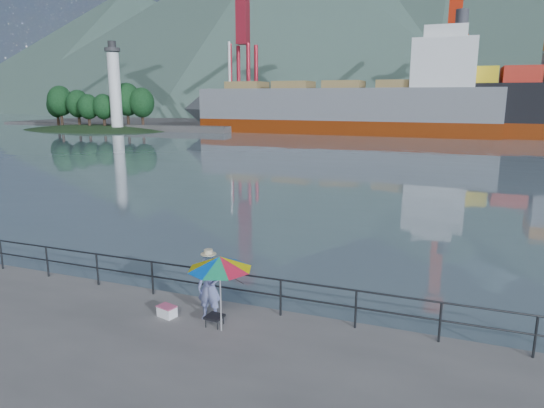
{
  "coord_description": "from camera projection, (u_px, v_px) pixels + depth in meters",
  "views": [
    {
      "loc": [
        7.06,
        -9.55,
        5.7
      ],
      "look_at": [
        1.11,
        6.0,
        2.0
      ],
      "focal_mm": 32.0,
      "sensor_mm": 36.0,
      "label": 1
    }
  ],
  "objects": [
    {
      "name": "folding_stool",
      "position": [
        215.0,
        320.0,
        12.29
      ],
      "size": [
        0.46,
        0.46,
        0.28
      ],
      "color": "black",
      "rests_on": "ground"
    },
    {
      "name": "fishing_rod",
      "position": [
        225.0,
        303.0,
        13.67
      ],
      "size": [
        0.36,
        1.78,
        1.28
      ],
      "primitive_type": "cylinder",
      "rotation": [
        0.96,
        0.0,
        -0.19
      ],
      "color": "black",
      "rests_on": "ground"
    },
    {
      "name": "fisherman",
      "position": [
        209.0,
        287.0,
        12.52
      ],
      "size": [
        0.69,
        0.49,
        1.75
      ],
      "primitive_type": "imported",
      "rotation": [
        0.0,
        0.0,
        0.12
      ],
      "color": "#2A3F9C",
      "rests_on": "ground"
    },
    {
      "name": "far_dock",
      "position": [
        475.0,
        127.0,
        93.71
      ],
      "size": [
        200.0,
        40.0,
        0.4
      ],
      "primitive_type": "cube",
      "color": "#514F4C",
      "rests_on": "ground"
    },
    {
      "name": "harbor_water",
      "position": [
        432.0,
        118.0,
        130.94
      ],
      "size": [
        500.0,
        280.0,
        0.0
      ],
      "primitive_type": "cube",
      "color": "slate",
      "rests_on": "ground"
    },
    {
      "name": "beach_umbrella",
      "position": [
        220.0,
        263.0,
        11.67
      ],
      "size": [
        1.69,
        1.69,
        1.94
      ],
      "color": "white",
      "rests_on": "ground"
    },
    {
      "name": "cooler_bag",
      "position": [
        167.0,
        312.0,
        12.81
      ],
      "size": [
        0.53,
        0.42,
        0.27
      ],
      "primitive_type": "cube",
      "rotation": [
        0.0,
        0.0,
        -0.25
      ],
      "color": "white",
      "rests_on": "ground"
    },
    {
      "name": "guardrail",
      "position": [
        182.0,
        282.0,
        13.84
      ],
      "size": [
        22.0,
        0.06,
        1.03
      ],
      "color": "#2D3033",
      "rests_on": "ground"
    },
    {
      "name": "lighthouse_islet",
      "position": [
        94.0,
        127.0,
        88.04
      ],
      "size": [
        48.0,
        26.4,
        19.2
      ],
      "color": "#263F1E",
      "rests_on": "ground"
    },
    {
      "name": "bulk_carrier",
      "position": [
        354.0,
        106.0,
        78.05
      ],
      "size": [
        47.81,
        8.27,
        14.5
      ],
      "color": "#652106",
      "rests_on": "ground"
    }
  ]
}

